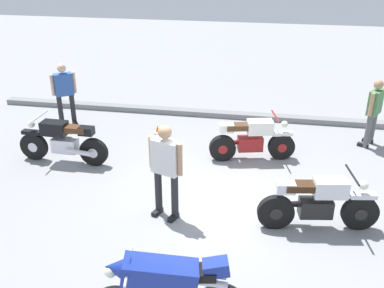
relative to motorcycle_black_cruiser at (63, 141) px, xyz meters
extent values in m
plane|color=gray|center=(3.61, -1.21, -0.52)|extent=(40.00, 40.00, 0.00)
cube|color=gray|center=(3.61, 3.39, -0.45)|extent=(14.00, 0.30, 0.15)
cylinder|color=black|center=(-0.74, 0.02, -0.20)|extent=(0.64, 0.14, 0.64)
cylinder|color=black|center=(0.71, -0.01, -0.20)|extent=(0.64, 0.14, 0.64)
cylinder|color=silver|center=(-0.74, 0.02, -0.20)|extent=(0.23, 0.15, 0.22)
cylinder|color=silver|center=(0.71, -0.01, -0.20)|extent=(0.23, 0.15, 0.22)
cube|color=silver|center=(0.04, 0.00, -0.10)|extent=(0.57, 0.29, 0.32)
cube|color=black|center=(-0.16, 0.01, 0.30)|extent=(0.57, 0.33, 0.30)
cube|color=black|center=(-0.74, 0.02, 0.15)|extent=(0.44, 0.17, 0.08)
cube|color=#4C2D19|center=(0.29, 0.00, 0.32)|extent=(0.61, 0.28, 0.12)
cube|color=black|center=(0.59, -0.01, 0.30)|extent=(0.33, 0.23, 0.18)
cylinder|color=silver|center=(0.43, -0.18, -0.15)|extent=(0.56, 0.12, 0.16)
cylinder|color=silver|center=(-0.49, 0.02, 0.55)|extent=(0.05, 0.70, 0.04)
sphere|color=silver|center=(-0.71, 0.02, 0.35)|extent=(0.16, 0.16, 0.16)
cube|color=navy|center=(3.25, -4.13, 0.28)|extent=(1.04, 0.54, 0.57)
cone|color=navy|center=(2.74, -4.22, 0.43)|extent=(0.41, 0.40, 0.39)
cube|color=black|center=(3.64, -4.05, 0.35)|extent=(0.64, 0.37, 0.12)
cube|color=navy|center=(3.94, -4.00, 0.43)|extent=(0.38, 0.28, 0.23)
cylinder|color=silver|center=(3.87, -3.93, 0.25)|extent=(0.41, 0.16, 0.17)
cylinder|color=silver|center=(3.90, -4.08, 0.25)|extent=(0.41, 0.16, 0.17)
cylinder|color=silver|center=(2.88, -4.20, 0.45)|extent=(0.17, 0.69, 0.04)
sphere|color=silver|center=(2.66, -4.24, 0.38)|extent=(0.16, 0.16, 0.16)
cylinder|color=black|center=(4.80, 1.04, -0.22)|extent=(0.62, 0.30, 0.60)
cylinder|color=black|center=(3.49, 0.72, -0.22)|extent=(0.62, 0.30, 0.60)
cylinder|color=maroon|center=(4.80, 1.04, -0.22)|extent=(0.25, 0.22, 0.21)
cylinder|color=maroon|center=(3.49, 0.72, -0.22)|extent=(0.25, 0.22, 0.21)
cube|color=maroon|center=(4.10, 0.87, -0.12)|extent=(0.61, 0.40, 0.32)
cube|color=white|center=(4.29, 0.92, 0.28)|extent=(0.62, 0.44, 0.30)
cube|color=white|center=(4.80, 1.04, 0.11)|extent=(0.47, 0.26, 0.08)
cube|color=#4C331E|center=(3.86, 0.81, 0.30)|extent=(0.64, 0.39, 0.12)
cube|color=white|center=(3.56, 0.74, 0.28)|extent=(0.36, 0.29, 0.18)
cylinder|color=maroon|center=(3.67, 0.94, -0.17)|extent=(0.57, 0.24, 0.16)
cylinder|color=maroon|center=(4.61, 1.00, 0.53)|extent=(0.20, 0.69, 0.04)
sphere|color=silver|center=(4.83, 1.05, 0.33)|extent=(0.16, 0.16, 0.16)
cylinder|color=black|center=(6.13, -1.46, -0.20)|extent=(0.65, 0.22, 0.64)
cylinder|color=black|center=(4.70, -1.69, -0.20)|extent=(0.65, 0.22, 0.64)
cylinder|color=black|center=(6.13, -1.46, -0.20)|extent=(0.24, 0.17, 0.22)
cylinder|color=black|center=(4.70, -1.69, -0.20)|extent=(0.24, 0.17, 0.22)
cube|color=black|center=(5.36, -1.58, -0.10)|extent=(0.60, 0.37, 0.32)
cube|color=silver|center=(5.56, -1.55, 0.30)|extent=(0.60, 0.41, 0.30)
cube|color=silver|center=(6.13, -1.46, 0.15)|extent=(0.46, 0.23, 0.08)
cube|color=#382314|center=(5.11, -1.62, 0.32)|extent=(0.63, 0.35, 0.12)
cube|color=silver|center=(4.82, -1.67, 0.30)|extent=(0.35, 0.27, 0.18)
cylinder|color=black|center=(4.94, -1.48, -0.15)|extent=(0.57, 0.20, 0.16)
cylinder|color=black|center=(5.88, -1.50, 0.55)|extent=(0.15, 0.70, 0.04)
sphere|color=silver|center=(6.10, -1.46, 0.35)|extent=(0.16, 0.16, 0.16)
cylinder|color=#59595B|center=(7.00, 2.29, -0.11)|extent=(0.18, 0.18, 0.82)
cube|color=black|center=(6.94, 2.32, -0.48)|extent=(0.28, 0.21, 0.08)
cylinder|color=#59595B|center=(6.84, 2.01, -0.11)|extent=(0.18, 0.18, 0.82)
cube|color=black|center=(6.78, 2.04, -0.48)|extent=(0.28, 0.21, 0.08)
cube|color=#4C7F4C|center=(6.92, 2.15, 0.59)|extent=(0.42, 0.51, 0.58)
cylinder|color=tan|center=(7.05, 2.39, 0.61)|extent=(0.12, 0.12, 0.55)
cylinder|color=tan|center=(6.78, 1.91, 0.61)|extent=(0.12, 0.12, 0.55)
sphere|color=tan|center=(6.92, 2.15, 1.03)|extent=(0.22, 0.22, 0.22)
cylinder|color=#262628|center=(-1.02, 2.01, -0.10)|extent=(0.18, 0.18, 0.83)
cube|color=black|center=(-0.99, 1.96, -0.48)|extent=(0.23, 0.27, 0.08)
cylinder|color=#262628|center=(-0.75, 2.20, -0.10)|extent=(0.18, 0.18, 0.83)
cube|color=black|center=(-0.72, 2.15, -0.48)|extent=(0.23, 0.27, 0.08)
cube|color=#3359A5|center=(-0.89, 2.11, 0.61)|extent=(0.51, 0.45, 0.59)
cylinder|color=#D8AD8C|center=(-1.11, 1.94, 0.63)|extent=(0.13, 0.13, 0.56)
cylinder|color=#D8AD8C|center=(-0.66, 2.27, 0.63)|extent=(0.13, 0.13, 0.56)
sphere|color=#D8AD8C|center=(-0.89, 2.11, 1.05)|extent=(0.23, 0.23, 0.23)
cylinder|color=#262628|center=(2.58, -1.58, -0.08)|extent=(0.17, 0.17, 0.88)
cube|color=black|center=(2.56, -1.64, -0.48)|extent=(0.18, 0.28, 0.08)
cylinder|color=#262628|center=(2.91, -1.70, -0.08)|extent=(0.17, 0.17, 0.88)
cube|color=black|center=(2.89, -1.76, -0.48)|extent=(0.18, 0.28, 0.08)
cube|color=silver|center=(2.75, -1.64, 0.68)|extent=(0.54, 0.38, 0.63)
cylinder|color=tan|center=(2.47, -1.54, 0.69)|extent=(0.12, 0.12, 0.59)
cylinder|color=tan|center=(3.02, -1.74, 0.69)|extent=(0.12, 0.12, 0.59)
sphere|color=tan|center=(2.75, -1.64, 1.14)|extent=(0.24, 0.24, 0.24)
cube|color=black|center=(1.85, 1.23, -0.51)|extent=(0.36, 0.36, 0.03)
cone|color=orange|center=(1.85, 1.23, -0.24)|extent=(0.28, 0.28, 0.50)
cylinder|color=white|center=(1.85, 1.23, -0.20)|extent=(0.19, 0.19, 0.08)
camera|label=1|loc=(4.40, -8.24, 4.12)|focal=41.25mm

